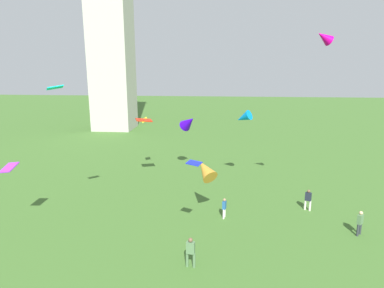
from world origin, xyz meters
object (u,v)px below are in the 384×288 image
object	(u,v)px
kite_flying_3	(243,118)
kite_flying_4	(55,88)
kite_flying_7	(9,167)
kite_flying_5	(194,163)
person_3	(360,222)
kite_flying_2	(144,120)
kite_flying_0	(189,122)
person_0	(224,207)
person_1	(191,251)
kite_flying_6	(324,37)
kite_flying_8	(205,169)
kite_flying_1	(144,120)
person_2	(308,199)

from	to	relation	value
kite_flying_3	kite_flying_4	distance (m)	16.44
kite_flying_7	kite_flying_5	bearing A→B (deg)	83.64
person_3	kite_flying_2	xyz separation A→B (m)	(-17.35, 11.67, 4.81)
kite_flying_3	kite_flying_4	world-z (taller)	kite_flying_4
kite_flying_0	kite_flying_4	xyz separation A→B (m)	(-7.82, -12.37, 4.33)
kite_flying_2	kite_flying_3	xyz separation A→B (m)	(9.92, -2.33, 0.74)
person_0	person_3	bearing A→B (deg)	92.78
kite_flying_7	kite_flying_0	bearing A→B (deg)	142.12
kite_flying_3	kite_flying_7	xyz separation A→B (m)	(-16.43, -10.37, -2.05)
person_1	kite_flying_6	distance (m)	16.76
kite_flying_5	kite_flying_6	xyz separation A→B (m)	(8.49, 5.88, 7.52)
kite_flying_0	kite_flying_7	world-z (taller)	kite_flying_0
kite_flying_0	kite_flying_2	size ratio (longest dim) A/B	2.40
person_0	kite_flying_3	size ratio (longest dim) A/B	0.82
kite_flying_2	kite_flying_4	xyz separation A→B (m)	(-3.31, -11.53, 4.02)
person_1	kite_flying_8	xyz separation A→B (m)	(0.47, 6.87, 2.65)
kite_flying_3	kite_flying_2	bearing A→B (deg)	-72.46
person_0	person_1	distance (m)	6.78
kite_flying_8	kite_flying_4	bearing A→B (deg)	-24.80
person_1	kite_flying_5	world-z (taller)	kite_flying_5
person_1	kite_flying_0	distance (m)	17.83
kite_flying_3	kite_flying_7	world-z (taller)	kite_flying_3
kite_flying_4	kite_flying_8	xyz separation A→B (m)	(10.04, 2.06, -6.14)
kite_flying_3	kite_flying_8	distance (m)	8.31
person_3	kite_flying_6	world-z (taller)	kite_flying_6
kite_flying_1	kite_flying_3	distance (m)	9.24
kite_flying_3	person_2	bearing A→B (deg)	72.38
person_2	kite_flying_7	bearing A→B (deg)	-137.00
person_2	kite_flying_5	xyz separation A→B (m)	(-8.55, -6.53, 4.68)
person_3	kite_flying_4	bearing A→B (deg)	133.36
kite_flying_4	kite_flying_6	xyz separation A→B (m)	(18.11, 2.99, 3.35)
kite_flying_6	person_0	bearing A→B (deg)	-98.68
kite_flying_0	kite_flying_1	bearing A→B (deg)	-175.67
kite_flying_3	kite_flying_6	bearing A→B (deg)	68.96
person_3	kite_flying_7	world-z (taller)	kite_flying_7
kite_flying_5	kite_flying_4	bearing A→B (deg)	-172.74
person_3	kite_flying_3	distance (m)	13.16
kite_flying_5	kite_flying_8	xyz separation A→B (m)	(0.43, 4.95, -1.97)
kite_flying_5	kite_flying_6	bearing A→B (deg)	58.68
person_2	kite_flying_5	size ratio (longest dim) A/B	1.72
person_1	person_3	distance (m)	12.02
person_1	person_3	size ratio (longest dim) A/B	1.05
person_2	person_3	size ratio (longest dim) A/B	0.99
kite_flying_0	kite_flying_4	size ratio (longest dim) A/B	1.96
person_3	kite_flying_8	size ratio (longest dim) A/B	0.74
person_3	kite_flying_6	size ratio (longest dim) A/B	1.19
person_0	kite_flying_8	xyz separation A→B (m)	(-1.49, 0.38, 2.80)
person_1	kite_flying_4	bearing A→B (deg)	-20.27
kite_flying_0	kite_flying_1	distance (m)	5.67
kite_flying_4	kite_flying_5	xyz separation A→B (m)	(9.61, -2.89, -4.17)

